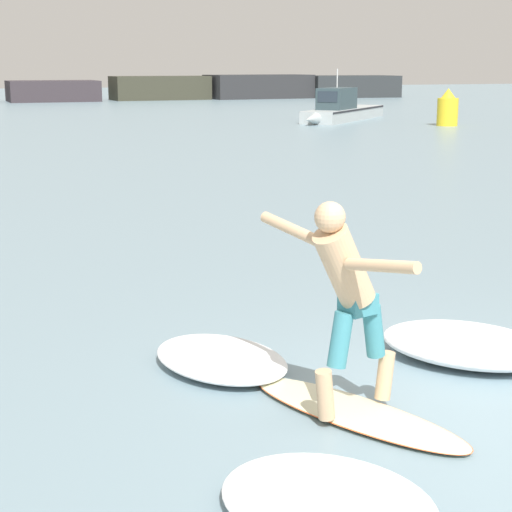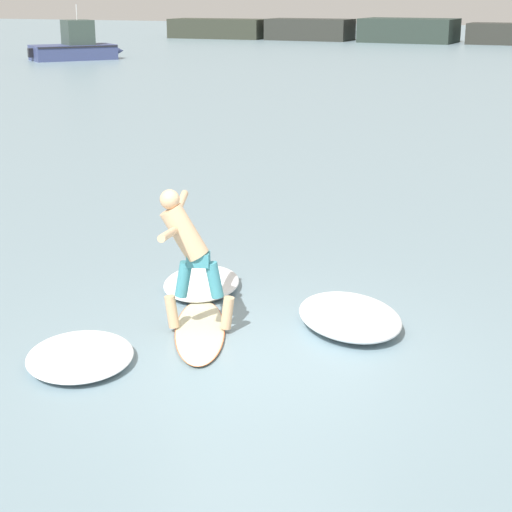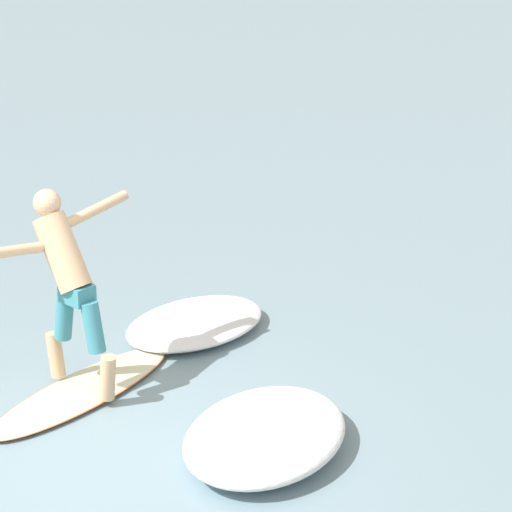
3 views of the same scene
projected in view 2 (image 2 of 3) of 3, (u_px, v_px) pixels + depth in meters
name	position (u px, v px, depth m)	size (l,w,h in m)	color
ground_plane	(255.00, 359.00, 9.60)	(200.00, 200.00, 0.00)	gray
surfboard	(200.00, 329.00, 10.35)	(1.43, 2.26, 0.20)	beige
surfer	(187.00, 247.00, 10.01)	(0.98, 1.59, 1.70)	tan
fishing_boat_near_jetty	(76.00, 47.00, 51.20)	(4.95, 5.33, 3.20)	#384371
wave_foam_at_tail	(350.00, 316.00, 10.46)	(1.94, 2.03, 0.29)	white
wave_foam_at_nose	(80.00, 356.00, 9.47)	(1.72, 1.83, 0.17)	white
wave_foam_beside	(202.00, 283.00, 11.80)	(1.42, 1.73, 0.19)	white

